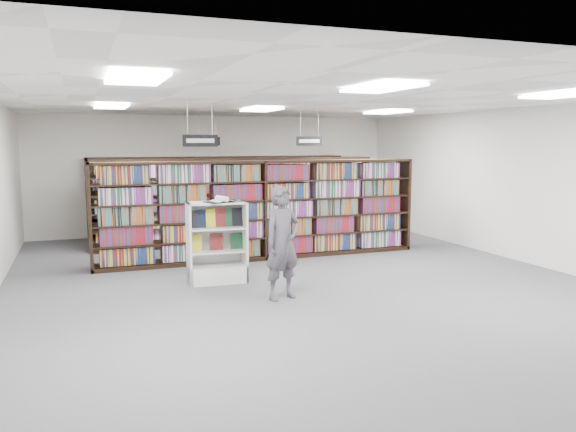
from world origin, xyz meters
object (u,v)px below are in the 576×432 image
object	(u,v)px
bookshelf_row_near	(262,210)
endcap_display	(217,255)
open_book	(223,200)
shopper	(283,243)

from	to	relation	value
bookshelf_row_near	endcap_display	xyz separation A→B (m)	(-1.38, -1.69, -0.56)
bookshelf_row_near	open_book	size ratio (longest dim) A/B	10.11
open_book	shopper	size ratio (longest dim) A/B	0.38
endcap_display	shopper	distance (m)	1.67
open_book	shopper	distance (m)	1.59
open_book	shopper	world-z (taller)	shopper
bookshelf_row_near	open_book	world-z (taller)	bookshelf_row_near
bookshelf_row_near	shopper	size ratio (longest dim) A/B	3.87
shopper	bookshelf_row_near	bearing A→B (deg)	59.62
endcap_display	bookshelf_row_near	bearing A→B (deg)	53.37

